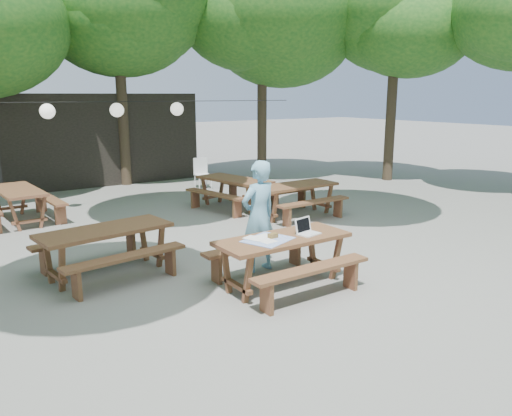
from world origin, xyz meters
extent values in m
plane|color=slate|center=(0.00, 0.00, 0.00)|extent=(80.00, 80.00, 0.00)
cube|color=black|center=(0.50, 10.50, 1.40)|extent=(6.00, 3.00, 2.80)
cube|color=#513A1C|center=(-0.09, -0.57, 0.72)|extent=(2.00, 0.80, 0.06)
cube|color=#513A1C|center=(-0.09, -1.22, 0.45)|extent=(1.90, 0.28, 0.05)
cube|color=#513A1C|center=(-0.09, 0.08, 0.45)|extent=(1.90, 0.28, 0.05)
cube|color=#513A1C|center=(-0.09, -0.57, 0.34)|extent=(1.70, 0.70, 0.69)
cube|color=#513A1C|center=(-2.09, 1.36, 0.72)|extent=(2.08, 1.04, 0.06)
cube|color=#513A1C|center=(-2.01, 0.71, 0.45)|extent=(1.92, 0.51, 0.05)
cube|color=#513A1C|center=(-2.17, 2.00, 0.45)|extent=(1.92, 0.51, 0.05)
cube|color=#513A1C|center=(-2.09, 1.36, 0.34)|extent=(1.77, 0.91, 0.69)
cube|color=#513A1C|center=(2.77, 2.74, 0.72)|extent=(2.01, 0.82, 0.06)
cube|color=#513A1C|center=(2.78, 2.09, 0.45)|extent=(1.90, 0.30, 0.05)
cube|color=#513A1C|center=(2.77, 3.39, 0.45)|extent=(1.90, 0.30, 0.05)
cube|color=#513A1C|center=(2.77, 2.74, 0.34)|extent=(1.71, 0.72, 0.69)
cube|color=#513A1C|center=(-2.63, 5.72, 0.72)|extent=(0.93, 2.05, 0.06)
cube|color=#513A1C|center=(-1.98, 5.76, 0.45)|extent=(0.40, 1.91, 0.05)
cube|color=#513A1C|center=(-2.63, 5.72, 0.34)|extent=(0.81, 1.74, 0.69)
cube|color=#513A1C|center=(2.05, 4.22, 0.72)|extent=(1.20, 2.12, 0.06)
cube|color=#513A1C|center=(2.68, 4.35, 0.45)|extent=(0.67, 1.92, 0.05)
cube|color=#513A1C|center=(1.41, 4.08, 0.45)|extent=(0.67, 1.92, 0.05)
cube|color=#513A1C|center=(2.05, 4.22, 0.34)|extent=(1.04, 1.81, 0.69)
imported|color=#70ADCC|center=(0.00, 0.19, 0.89)|extent=(0.69, 0.49, 1.78)
cube|color=white|center=(2.70, 7.09, 0.40)|extent=(0.49, 0.49, 0.04)
cube|color=white|center=(2.72, 7.29, 0.66)|extent=(0.44, 0.09, 0.48)
cube|color=white|center=(2.70, 7.09, 0.19)|extent=(0.47, 0.47, 0.38)
cube|color=white|center=(0.30, -0.68, 0.76)|extent=(0.37, 0.29, 0.02)
cube|color=white|center=(0.28, -0.57, 0.88)|extent=(0.34, 0.12, 0.23)
cube|color=black|center=(0.28, -0.57, 0.88)|extent=(0.28, 0.10, 0.19)
cube|color=blue|center=(-0.36, -0.57, 0.75)|extent=(0.80, 0.74, 0.01)
cube|color=white|center=(-0.41, -0.59, 0.76)|extent=(0.24, 0.32, 0.00)
cube|color=white|center=(-0.29, -0.45, 0.76)|extent=(0.26, 0.33, 0.00)
cube|color=white|center=(-0.50, -0.43, 0.76)|extent=(0.30, 0.35, 0.00)
cube|color=brown|center=(-0.26, -0.55, 0.80)|extent=(0.14, 0.10, 0.06)
cylinder|color=black|center=(0.50, 6.00, 2.60)|extent=(9.00, 0.02, 0.02)
sphere|color=white|center=(-1.80, 6.00, 2.40)|extent=(0.34, 0.34, 0.34)
sphere|color=white|center=(-0.20, 6.00, 2.40)|extent=(0.34, 0.34, 0.34)
sphere|color=white|center=(1.40, 6.00, 2.40)|extent=(0.34, 0.34, 0.34)
cylinder|color=#2D2319|center=(1.00, 9.00, 2.64)|extent=(0.32, 0.32, 5.29)
cylinder|color=#2D2319|center=(5.50, 8.00, 2.47)|extent=(0.32, 0.32, 4.94)
ellipsoid|color=#16551C|center=(5.50, 8.00, 5.24)|extent=(5.01, 5.01, 3.76)
cylinder|color=#2D2319|center=(8.50, 5.00, 2.42)|extent=(0.32, 0.32, 4.83)
ellipsoid|color=#16551C|center=(8.50, 5.00, 5.13)|extent=(3.94, 3.94, 2.95)
camera|label=1|loc=(-4.33, -6.11, 2.77)|focal=35.00mm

